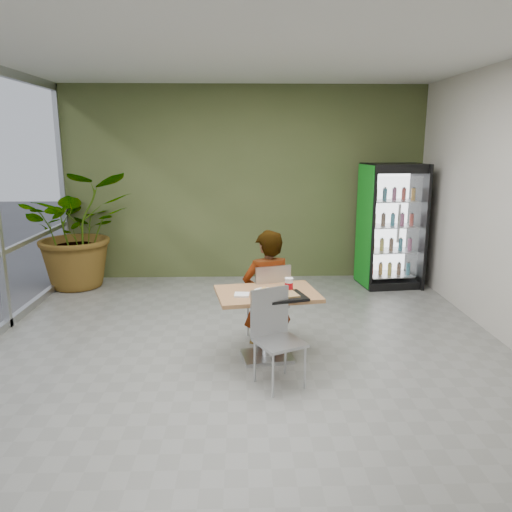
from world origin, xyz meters
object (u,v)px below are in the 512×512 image
object	(u,v)px
dining_table	(267,311)
potted_plant	(78,230)
seated_woman	(267,299)
cafeteria_tray	(281,297)
chair_near	(275,329)
beverage_fridge	(391,226)
chair_far	(270,297)
soda_cup	(289,286)

from	to	relation	value
dining_table	potted_plant	world-z (taller)	potted_plant
seated_woman	cafeteria_tray	size ratio (longest dim) A/B	3.37
chair_near	beverage_fridge	xyz separation A→B (m)	(2.08, 3.31, 0.44)
potted_plant	cafeteria_tray	bearing A→B (deg)	-46.14
chair_near	beverage_fridge	bearing A→B (deg)	31.07
dining_table	chair_near	bearing A→B (deg)	-85.00
chair_near	seated_woman	xyz separation A→B (m)	(-0.02, 1.01, -0.03)
chair_far	beverage_fridge	size ratio (longest dim) A/B	0.48
chair_far	potted_plant	world-z (taller)	potted_plant
seated_woman	soda_cup	world-z (taller)	seated_woman
dining_table	soda_cup	size ratio (longest dim) A/B	7.29
beverage_fridge	potted_plant	world-z (taller)	beverage_fridge
dining_table	chair_near	world-z (taller)	chair_near
seated_woman	cafeteria_tray	bearing A→B (deg)	80.68
dining_table	potted_plant	size ratio (longest dim) A/B	0.62
cafeteria_tray	seated_woman	bearing A→B (deg)	98.26
dining_table	chair_near	distance (m)	0.53
chair_far	potted_plant	distance (m)	3.83
dining_table	seated_woman	xyz separation A→B (m)	(0.03, 0.48, -0.02)
seated_woman	beverage_fridge	distance (m)	3.14
beverage_fridge	seated_woman	bearing A→B (deg)	-139.09
chair_far	soda_cup	bearing A→B (deg)	92.03
beverage_fridge	potted_plant	xyz separation A→B (m)	(-4.99, 0.11, -0.06)
chair_far	soda_cup	distance (m)	0.57
seated_woman	potted_plant	world-z (taller)	potted_plant
dining_table	seated_woman	bearing A→B (deg)	86.92
chair_far	beverage_fridge	bearing A→B (deg)	-149.05
chair_far	seated_woman	size ratio (longest dim) A/B	0.58
potted_plant	seated_woman	bearing A→B (deg)	-39.71
chair_far	cafeteria_tray	bearing A→B (deg)	78.72
beverage_fridge	dining_table	bearing A→B (deg)	-134.04
cafeteria_tray	potted_plant	size ratio (longest dim) A/B	0.26
seated_woman	dining_table	bearing A→B (deg)	69.34
dining_table	potted_plant	xyz separation A→B (m)	(-2.87, 2.89, 0.39)
dining_table	beverage_fridge	distance (m)	3.52
dining_table	beverage_fridge	world-z (taller)	beverage_fridge
soda_cup	beverage_fridge	world-z (taller)	beverage_fridge
chair_far	chair_near	distance (m)	0.97
chair_near	soda_cup	distance (m)	0.60
beverage_fridge	chair_far	bearing A→B (deg)	-138.14
seated_woman	beverage_fridge	xyz separation A→B (m)	(2.10, 2.29, 0.47)
chair_far	beverage_fridge	xyz separation A→B (m)	(2.07, 2.34, 0.43)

